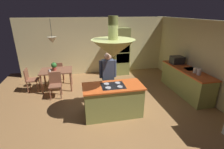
# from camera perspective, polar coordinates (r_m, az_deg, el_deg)

# --- Properties ---
(ground) EXTENTS (8.16, 8.16, 0.00)m
(ground) POSITION_cam_1_polar(r_m,az_deg,el_deg) (5.17, -0.16, -12.06)
(ground) COLOR #9E7042
(wall_back) EXTENTS (6.80, 0.10, 2.55)m
(wall_back) POSITION_cam_1_polar(r_m,az_deg,el_deg) (7.90, -5.40, 9.60)
(wall_back) COLOR beige
(wall_back) RESTS_ON ground
(wall_right) EXTENTS (0.10, 7.20, 2.55)m
(wall_right) POSITION_cam_1_polar(r_m,az_deg,el_deg) (6.41, 28.82, 4.40)
(wall_right) COLOR beige
(wall_right) RESTS_ON ground
(kitchen_island) EXTENTS (1.65, 0.79, 0.93)m
(kitchen_island) POSITION_cam_1_polar(r_m,az_deg,el_deg) (4.77, 0.33, -8.73)
(kitchen_island) COLOR #8C934C
(kitchen_island) RESTS_ON ground
(counter_run_right) EXTENTS (0.73, 2.31, 0.91)m
(counter_run_right) POSITION_cam_1_polar(r_m,az_deg,el_deg) (6.55, 23.78, -1.98)
(counter_run_right) COLOR #8C934C
(counter_run_right) RESTS_ON ground
(oven_tower) EXTENTS (0.66, 0.62, 2.12)m
(oven_tower) POSITION_cam_1_polar(r_m,az_deg,el_deg) (7.76, 3.19, 7.84)
(oven_tower) COLOR #8C934C
(oven_tower) RESTS_ON ground
(dining_table) EXTENTS (1.14, 0.81, 0.76)m
(dining_table) POSITION_cam_1_polar(r_m,az_deg,el_deg) (6.56, -18.41, 0.61)
(dining_table) COLOR brown
(dining_table) RESTS_ON ground
(person_at_island) EXTENTS (0.53, 0.22, 1.66)m
(person_at_island) POSITION_cam_1_polar(r_m,az_deg,el_deg) (5.14, -1.40, -0.34)
(person_at_island) COLOR tan
(person_at_island) RESTS_ON ground
(range_hood) EXTENTS (1.10, 1.10, 1.00)m
(range_hood) POSITION_cam_1_polar(r_m,az_deg,el_deg) (4.23, 0.37, 9.24)
(range_hood) COLOR #8C934C
(pendant_light_over_table) EXTENTS (0.32, 0.32, 0.82)m
(pendant_light_over_table) POSITION_cam_1_polar(r_m,az_deg,el_deg) (6.27, -19.68, 10.99)
(pendant_light_over_table) COLOR beige
(chair_facing_island) EXTENTS (0.40, 0.40, 0.87)m
(chair_facing_island) POSITION_cam_1_polar(r_m,az_deg,el_deg) (6.04, -18.78, -2.77)
(chair_facing_island) COLOR brown
(chair_facing_island) RESTS_ON ground
(chair_by_back_wall) EXTENTS (0.40, 0.40, 0.87)m
(chair_by_back_wall) POSITION_cam_1_polar(r_m,az_deg,el_deg) (7.20, -17.82, 1.17)
(chair_by_back_wall) COLOR brown
(chair_by_back_wall) RESTS_ON ground
(chair_at_corner) EXTENTS (0.40, 0.40, 0.87)m
(chair_at_corner) POSITION_cam_1_polar(r_m,az_deg,el_deg) (6.80, -26.18, -1.20)
(chair_at_corner) COLOR brown
(chair_at_corner) RESTS_ON ground
(potted_plant_on_table) EXTENTS (0.20, 0.20, 0.30)m
(potted_plant_on_table) POSITION_cam_1_polar(r_m,az_deg,el_deg) (6.47, -19.17, 2.78)
(potted_plant_on_table) COLOR #99382D
(potted_plant_on_table) RESTS_ON dining_table
(cup_on_table) EXTENTS (0.07, 0.07, 0.09)m
(cup_on_table) POSITION_cam_1_polar(r_m,az_deg,el_deg) (6.36, -20.51, 1.11)
(cup_on_table) COLOR white
(cup_on_table) RESTS_ON dining_table
(canister_flour) EXTENTS (0.13, 0.13, 0.21)m
(canister_flour) POSITION_cam_1_polar(r_m,az_deg,el_deg) (5.96, 27.57, 0.84)
(canister_flour) COLOR silver
(canister_flour) RESTS_ON counter_run_right
(canister_sugar) EXTENTS (0.13, 0.13, 0.18)m
(canister_sugar) POSITION_cam_1_polar(r_m,az_deg,el_deg) (6.09, 26.52, 1.30)
(canister_sugar) COLOR silver
(canister_sugar) RESTS_ON counter_run_right
(microwave_on_counter) EXTENTS (0.46, 0.36, 0.28)m
(microwave_on_counter) POSITION_cam_1_polar(r_m,az_deg,el_deg) (6.90, 21.29, 4.63)
(microwave_on_counter) COLOR #232326
(microwave_on_counter) RESTS_ON counter_run_right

